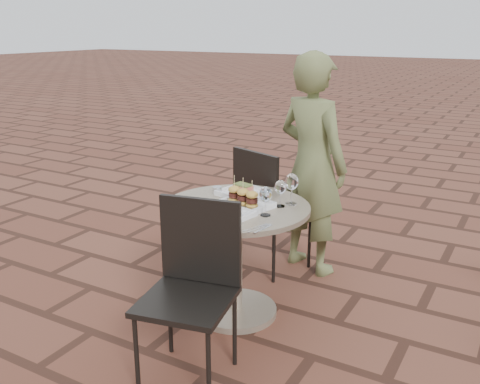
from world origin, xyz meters
The scene contains 13 objects.
ground centered at (0.00, 0.00, 0.00)m, with size 60.00×60.00×0.00m, color brown.
cafe_table centered at (-0.19, -0.21, 0.48)m, with size 0.90×0.90×0.73m.
chair_far centered at (-0.32, 0.45, 0.55)m, with size 0.56×0.56×0.93m.
chair_near centered at (-0.09, -0.82, 0.55)m, with size 0.52×0.52×0.93m.
diner centered at (-0.06, 0.67, 0.80)m, with size 0.59×0.39×1.61m, color #5D6437.
plate_salmon centered at (-0.26, 0.00, 0.75)m, with size 0.32×0.32×0.07m.
plate_sliders centered at (-0.13, -0.22, 0.77)m, with size 0.35×0.35×0.19m.
plate_tuna centered at (-0.12, -0.39, 0.74)m, with size 0.27×0.27×0.03m.
wine_glass_right centered at (0.04, -0.28, 0.85)m, with size 0.07×0.07×0.17m.
wine_glass_mid centered at (0.05, -0.09, 0.85)m, with size 0.07×0.07×0.16m.
wine_glass_far centered at (0.09, -0.02, 0.87)m, with size 0.08×0.08×0.19m.
steel_ramekin centered at (-0.41, -0.06, 0.75)m, with size 0.06×0.06×0.05m, color silver.
cutlery_set centered at (0.11, -0.48, 0.73)m, with size 0.08×0.18×0.00m, color silver, non-canonical shape.
Camera 1 is at (1.34, -2.85, 1.77)m, focal length 40.00 mm.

